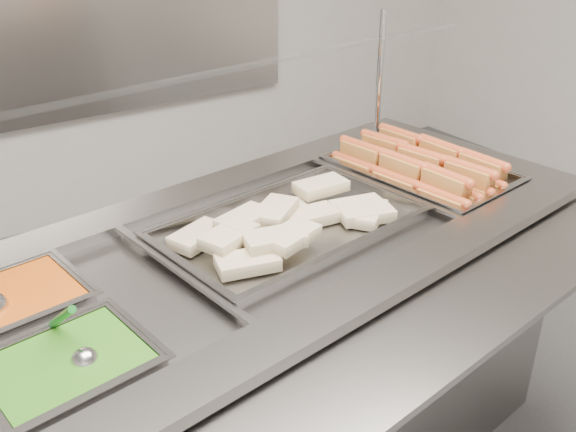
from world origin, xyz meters
TOP-DOWN VIEW (x-y plane):
  - back_panel at (0.00, 2.45)m, footprint 3.00×0.04m
  - steam_counter at (0.08, 0.35)m, footprint 1.94×1.04m
  - tray_rail at (0.14, -0.15)m, footprint 1.80×0.57m
  - sneeze_guard at (0.05, 0.56)m, footprint 1.65×0.48m
  - pan_hotdogs at (0.69, 0.42)m, footprint 0.40×0.58m
  - pan_wraps at (0.14, 0.35)m, footprint 0.71×0.47m
  - pan_beans at (-0.57, 0.41)m, footprint 0.32×0.27m
  - pan_peas at (-0.54, 0.13)m, footprint 0.32×0.27m
  - hotdogs_in_buns at (0.67, 0.42)m, footprint 0.32×0.53m
  - tortilla_wraps at (0.13, 0.35)m, footprint 0.63×0.31m
  - serving_spoon at (-0.51, 0.13)m, footprint 0.06×0.17m

SIDE VIEW (x-z plane):
  - steam_counter at x=0.08m, z-range 0.00..0.89m
  - tray_rail at x=0.14m, z-range 0.81..0.86m
  - pan_hotdogs at x=0.69m, z-range 0.80..0.90m
  - pan_beans at x=-0.57m, z-range 0.80..0.90m
  - pan_peas at x=-0.54m, z-range 0.80..0.90m
  - pan_wraps at x=0.14m, z-range 0.83..0.90m
  - tortilla_wraps at x=0.13m, z-range 0.86..0.93m
  - serving_spoon at x=-0.51m, z-range 0.83..0.97m
  - hotdogs_in_buns at x=0.67m, z-range 0.84..0.96m
  - back_panel at x=0.00m, z-range 0.60..1.80m
  - sneeze_guard at x=0.05m, z-range 1.03..1.46m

